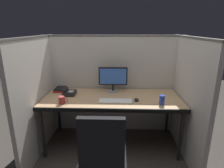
{
  "coord_description": "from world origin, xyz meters",
  "views": [
    {
      "loc": [
        0.08,
        -2.17,
        1.67
      ],
      "look_at": [
        0.0,
        0.35,
        0.92
      ],
      "focal_mm": 30.17,
      "sensor_mm": 36.0,
      "label": 1
    }
  ],
  "objects": [
    {
      "name": "monitor_center",
      "position": [
        0.01,
        0.56,
        0.96
      ],
      "size": [
        0.43,
        0.17,
        0.37
      ],
      "color": "gray",
      "rests_on": "desk"
    },
    {
      "name": "office_chair",
      "position": [
        -0.05,
        -0.65,
        0.36
      ],
      "size": [
        0.52,
        0.52,
        0.97
      ],
      "rotation": [
        0.0,
        0.0,
        -0.05
      ],
      "color": "black",
      "rests_on": "ground"
    },
    {
      "name": "cubicle_partition_rear",
      "position": [
        0.0,
        0.74,
        0.79
      ],
      "size": [
        2.21,
        0.06,
        1.57
      ],
      "color": "beige",
      "rests_on": "ground"
    },
    {
      "name": "soda_can",
      "position": [
        0.64,
        0.06,
        0.8
      ],
      "size": [
        0.07,
        0.07,
        0.12
      ],
      "primitive_type": "cylinder",
      "color": "#263FB2",
      "rests_on": "desk"
    },
    {
      "name": "desk",
      "position": [
        0.0,
        0.29,
        0.69
      ],
      "size": [
        1.9,
        0.8,
        0.74
      ],
      "color": "tan",
      "rests_on": "ground"
    },
    {
      "name": "computer_mouse",
      "position": [
        0.33,
        0.18,
        0.76
      ],
      "size": [
        0.06,
        0.1,
        0.04
      ],
      "color": "black",
      "rests_on": "desk"
    },
    {
      "name": "desk_phone",
      "position": [
        -0.62,
        0.38,
        0.77
      ],
      "size": [
        0.17,
        0.19,
        0.09
      ],
      "color": "black",
      "rests_on": "desk"
    },
    {
      "name": "book_stack",
      "position": [
        -0.81,
        0.56,
        0.76
      ],
      "size": [
        0.15,
        0.22,
        0.05
      ],
      "color": "#B22626",
      "rests_on": "desk"
    },
    {
      "name": "keyboard_main",
      "position": [
        0.05,
        0.13,
        0.75
      ],
      "size": [
        0.43,
        0.15,
        0.02
      ],
      "primitive_type": "cube",
      "color": "silver",
      "rests_on": "desk"
    },
    {
      "name": "cubicle_partition_left",
      "position": [
        -0.99,
        0.2,
        0.79
      ],
      "size": [
        0.06,
        1.41,
        1.57
      ],
      "color": "beige",
      "rests_on": "ground"
    },
    {
      "name": "ground_plane",
      "position": [
        0.0,
        0.0,
        0.0
      ],
      "size": [
        8.0,
        8.0,
        0.0
      ],
      "primitive_type": "plane",
      "color": "#423D38"
    },
    {
      "name": "cubicle_partition_right",
      "position": [
        0.99,
        0.2,
        0.79
      ],
      "size": [
        0.06,
        1.41,
        1.57
      ],
      "color": "beige",
      "rests_on": "ground"
    },
    {
      "name": "coffee_mug",
      "position": [
        -0.63,
        0.06,
        0.79
      ],
      "size": [
        0.13,
        0.08,
        0.09
      ],
      "color": "#993333",
      "rests_on": "desk"
    }
  ]
}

